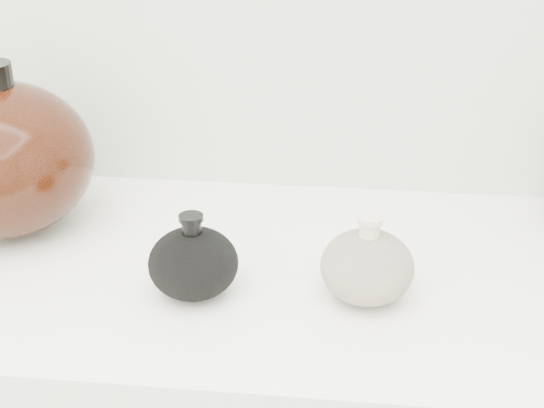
# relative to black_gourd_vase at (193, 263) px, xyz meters

# --- Properties ---
(black_gourd_vase) EXTENTS (0.14, 0.14, 0.11)m
(black_gourd_vase) POSITION_rel_black_gourd_vase_xyz_m (0.00, 0.00, 0.00)
(black_gourd_vase) COLOR black
(black_gourd_vase) RESTS_ON display_counter
(cream_gourd_vase) EXTENTS (0.11, 0.11, 0.11)m
(cream_gourd_vase) POSITION_rel_black_gourd_vase_xyz_m (0.21, 0.01, 0.00)
(cream_gourd_vase) COLOR beige
(cream_gourd_vase) RESTS_ON display_counter
(left_round_pot) EXTENTS (0.26, 0.26, 0.24)m
(left_round_pot) POSITION_rel_black_gourd_vase_xyz_m (-0.29, 0.14, 0.06)
(left_round_pot) COLOR black
(left_round_pot) RESTS_ON display_counter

